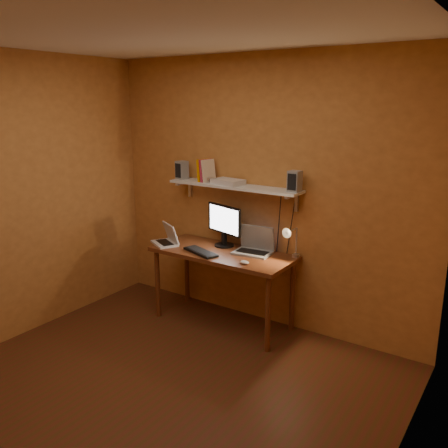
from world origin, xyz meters
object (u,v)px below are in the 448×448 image
Objects in this scene: laptop at (254,246)px; router at (228,182)px; keyboard at (201,252)px; speaker_left at (182,170)px; desk at (223,260)px; monitor at (224,223)px; wall_shelf at (234,186)px; shelf_camera at (212,181)px; speaker_right at (295,181)px; mouse at (245,262)px; desk_lamp at (291,238)px; netbook at (167,238)px.

router is (-0.33, 0.04, 0.58)m from laptop.
keyboard is 2.18× the size of speaker_left.
monitor reaches higher than desk.
laptop is at bearing -10.70° from wall_shelf.
shelf_camera is (-0.49, -0.01, 0.58)m from laptop.
speaker_left is at bearing -179.97° from wall_shelf.
shelf_camera is at bearing 2.60° from speaker_left.
speaker_right is 0.87m from shelf_camera.
keyboard is at bearing -104.16° from router.
monitor reaches higher than mouse.
desk_lamp is at bearing -71.99° from speaker_right.
speaker_left is (-1.01, 0.39, 0.70)m from mouse.
desk_lamp is (0.66, -0.07, -0.40)m from wall_shelf.
wall_shelf reaches higher than laptop.
desk_lamp reaches higher than keyboard.
shelf_camera reaches higher than router.
speaker_right is at bearing 2.79° from laptop.
netbook is (-0.52, -0.26, -0.18)m from monitor.
netbook is (-0.88, -0.25, -0.01)m from laptop.
speaker_left reaches higher than desk_lamp.
netbook is at bearing -153.79° from wall_shelf.
desk_lamp is (0.81, 0.28, 0.20)m from keyboard.
shelf_camera is (-0.22, 0.13, 0.74)m from desk.
desk is 0.24m from keyboard.
monitor is at bearing 55.26° from netbook.
router is at bearing 175.40° from desk_lamp.
shelf_camera is 0.17m from router.
speaker_right is (0.27, 0.39, 0.70)m from mouse.
monitor is 2.41× the size of speaker_right.
laptop is 2.01× the size of speaker_left.
speaker_right is at bearing 4.21° from shelf_camera.
speaker_left is at bearing -177.26° from speaker_right.
desk_lamp is 1.40m from speaker_left.
desk_lamp is 2.02× the size of speaker_left.
keyboard is 0.73m from router.
monitor is at bearing -139.96° from router.
desk is at bearing -90.00° from wall_shelf.
keyboard is at bearing -133.62° from desk.
speaker_left is at bearing 172.00° from shelf_camera.
desk is 7.49× the size of speaker_right.
wall_shelf is 0.87m from netbook.
desk is 7.55× the size of speaker_left.
speaker_left is at bearing 124.36° from netbook.
speaker_right is (0.79, 0.35, 0.71)m from keyboard.
desk_lamp is (1.27, 0.23, 0.15)m from netbook.
desk_lamp is at bearing 38.40° from netbook.
mouse is 0.85m from speaker_right.
netbook is 3.61× the size of shelf_camera.
desk is 0.34m from laptop.
speaker_left is (-0.64, -0.00, 0.11)m from wall_shelf.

